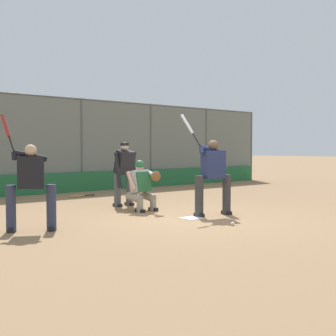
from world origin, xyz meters
TOP-DOWN VIEW (x-y plane):
  - ground_plane at (0.00, 0.00)m, footprint 160.00×160.00m
  - home_plate_marker at (0.00, 0.00)m, footprint 0.43×0.43m
  - backstop_fence at (-0.00, -7.23)m, footprint 21.95×0.08m
  - padding_wall at (0.00, -7.13)m, footprint 21.43×0.18m
  - batter_at_plate at (-0.64, 0.01)m, footprint 0.98×0.78m
  - catcher_behind_plate at (0.07, -1.66)m, footprint 0.65×0.76m
  - umpire_home at (-0.16, -2.69)m, footprint 0.68×0.42m
  - batter_on_deck at (3.29, -0.78)m, footprint 0.85×0.97m
  - spare_bat_near_backstop at (-0.47, -5.54)m, footprint 0.83×0.10m
  - baseball_loose at (0.05, 1.21)m, footprint 0.07×0.07m

SIDE VIEW (x-z plane):
  - ground_plane at x=0.00m, z-range 0.00..0.00m
  - home_plate_marker at x=0.00m, z-range 0.00..0.01m
  - spare_bat_near_backstop at x=-0.47m, z-range 0.00..0.07m
  - baseball_loose at x=0.05m, z-range 0.00..0.07m
  - padding_wall at x=0.00m, z-range 0.00..0.68m
  - catcher_behind_plate at x=0.07m, z-range 0.02..1.25m
  - batter_on_deck at x=3.29m, z-range -0.21..1.93m
  - umpire_home at x=-0.16m, z-range 0.06..1.72m
  - batter_at_plate at x=-0.64m, z-range -0.21..2.06m
  - backstop_fence at x=0.00m, z-range 0.09..3.37m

